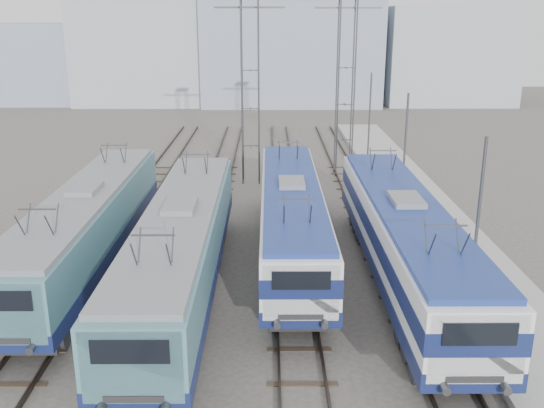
{
  "coord_description": "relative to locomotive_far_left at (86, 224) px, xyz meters",
  "views": [
    {
      "loc": [
        1.22,
        -18.2,
        10.91
      ],
      "look_at": [
        1.35,
        7.0,
        3.05
      ],
      "focal_mm": 40.0,
      "sensor_mm": 36.0,
      "label": 1
    }
  ],
  "objects": [
    {
      "name": "catenary_tower_east",
      "position": [
        13.25,
        17.24,
        4.41
      ],
      "size": [
        4.5,
        1.2,
        12.0
      ],
      "color": "#3F4247",
      "rests_on": "ground"
    },
    {
      "name": "building_center",
      "position": [
        10.75,
        55.24,
        6.77
      ],
      "size": [
        22.0,
        14.0,
        18.0
      ],
      "primitive_type": "cube",
      "color": "#8C97AE",
      "rests_on": "ground"
    },
    {
      "name": "building_far_west",
      "position": [
        -23.25,
        55.24,
        2.77
      ],
      "size": [
        14.0,
        10.0,
        10.0
      ],
      "primitive_type": "cube",
      "color": "#8C97AE",
      "rests_on": "ground"
    },
    {
      "name": "locomotive_far_right",
      "position": [
        13.5,
        -1.89,
        0.1
      ],
      "size": [
        2.89,
        18.29,
        3.44
      ],
      "color": "navy",
      "rests_on": "ground"
    },
    {
      "name": "locomotive_center_right",
      "position": [
        9.0,
        1.37,
        0.0
      ],
      "size": [
        2.76,
        17.45,
        3.28
      ],
      "color": "navy",
      "rests_on": "ground"
    },
    {
      "name": "mast_front",
      "position": [
        15.35,
        -4.76,
        1.27
      ],
      "size": [
        0.12,
        0.12,
        7.0
      ],
      "primitive_type": "cylinder",
      "color": "#3F4247",
      "rests_on": "ground"
    },
    {
      "name": "locomotive_far_left",
      "position": [
        0.0,
        0.0,
        0.0
      ],
      "size": [
        2.83,
        17.89,
        3.37
      ],
      "color": "navy",
      "rests_on": "ground"
    },
    {
      "name": "building_east",
      "position": [
        30.75,
        55.24,
        3.77
      ],
      "size": [
        16.0,
        12.0,
        12.0
      ],
      "primitive_type": "cube",
      "color": "#A3AEB7",
      "rests_on": "ground"
    },
    {
      "name": "ground",
      "position": [
        6.75,
        -6.76,
        -2.23
      ],
      "size": [
        160.0,
        160.0,
        0.0
      ],
      "primitive_type": "plane",
      "color": "#514C47"
    },
    {
      "name": "mast_rear",
      "position": [
        15.35,
        19.24,
        1.27
      ],
      "size": [
        0.12,
        0.12,
        7.0
      ],
      "primitive_type": "cylinder",
      "color": "#3F4247",
      "rests_on": "ground"
    },
    {
      "name": "mast_mid",
      "position": [
        15.35,
        7.24,
        1.27
      ],
      "size": [
        0.12,
        0.12,
        7.0
      ],
      "primitive_type": "cylinder",
      "color": "#3F4247",
      "rests_on": "ground"
    },
    {
      "name": "building_west",
      "position": [
        -7.25,
        55.24,
        4.77
      ],
      "size": [
        18.0,
        12.0,
        14.0
      ],
      "primitive_type": "cube",
      "color": "#A3AEB7",
      "rests_on": "ground"
    },
    {
      "name": "locomotive_center_left",
      "position": [
        4.5,
        -2.75,
        0.05
      ],
      "size": [
        2.9,
        18.29,
        3.44
      ],
      "color": "navy",
      "rests_on": "ground"
    },
    {
      "name": "platform",
      "position": [
        16.95,
        1.24,
        -2.08
      ],
      "size": [
        4.0,
        70.0,
        0.3
      ],
      "primitive_type": "cube",
      "color": "#9E9E99",
      "rests_on": "ground"
    },
    {
      "name": "catenary_tower_west",
      "position": [
        6.75,
        15.24,
        4.41
      ],
      "size": [
        4.5,
        1.2,
        12.0
      ],
      "color": "#3F4247",
      "rests_on": "ground"
    }
  ]
}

